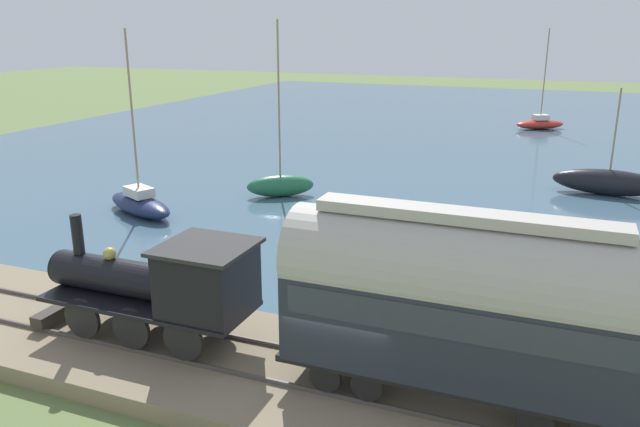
{
  "coord_description": "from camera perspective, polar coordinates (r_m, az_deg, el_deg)",
  "views": [
    {
      "loc": [
        -12.68,
        -4.35,
        8.85
      ],
      "look_at": [
        6.62,
        3.35,
        2.55
      ],
      "focal_mm": 35.0,
      "sensor_mm": 36.0,
      "label": 1
    }
  ],
  "objects": [
    {
      "name": "ground_plane",
      "position": [
        16.06,
        2.44,
        -16.6
      ],
      "size": [
        200.0,
        200.0,
        0.0
      ],
      "primitive_type": "plane",
      "color": "#607542"
    },
    {
      "name": "harbor_water",
      "position": [
        56.57,
        17.19,
        7.11
      ],
      "size": [
        80.0,
        80.0,
        0.01
      ],
      "color": "#426075",
      "rests_on": "ground"
    },
    {
      "name": "rail_embankment",
      "position": [
        15.98,
        2.55,
        -15.72
      ],
      "size": [
        5.31,
        56.0,
        0.61
      ],
      "color": "#84755B",
      "rests_on": "ground"
    },
    {
      "name": "steam_locomotive",
      "position": [
        17.19,
        -13.81,
        -6.12
      ],
      "size": [
        2.24,
        6.48,
        3.23
      ],
      "color": "black",
      "rests_on": "rail_embankment"
    },
    {
      "name": "passenger_coach",
      "position": [
        14.1,
        12.66,
        -7.66
      ],
      "size": [
        2.26,
        8.11,
        4.5
      ],
      "color": "black",
      "rests_on": "rail_embankment"
    },
    {
      "name": "sailboat_navy",
      "position": [
        31.55,
        -16.15,
        0.93
      ],
      "size": [
        3.51,
        5.16,
        8.71
      ],
      "rotation": [
        0.0,
        0.0,
        -0.43
      ],
      "color": "#192347",
      "rests_on": "harbor_water"
    },
    {
      "name": "sailboat_black",
      "position": [
        37.15,
        24.88,
        2.62
      ],
      "size": [
        1.72,
        5.81,
        5.74
      ],
      "rotation": [
        0.0,
        0.0,
        -0.06
      ],
      "color": "black",
      "rests_on": "harbor_water"
    },
    {
      "name": "sailboat_red",
      "position": [
        59.09,
        19.47,
        7.8
      ],
      "size": [
        3.45,
        4.53,
        8.6
      ],
      "rotation": [
        0.0,
        0.0,
        0.5
      ],
      "color": "#B72D23",
      "rests_on": "harbor_water"
    },
    {
      "name": "sailboat_green",
      "position": [
        33.48,
        -3.64,
        2.67
      ],
      "size": [
        2.88,
        3.63,
        9.13
      ],
      "rotation": [
        0.0,
        0.0,
        0.57
      ],
      "color": "#236B42",
      "rests_on": "harbor_water"
    },
    {
      "name": "rowboat_off_pier",
      "position": [
        26.1,
        10.07,
        -2.65
      ],
      "size": [
        1.97,
        1.82,
        0.49
      ],
      "rotation": [
        0.0,
        0.0,
        -0.89
      ],
      "color": "#B7B2A3",
      "rests_on": "harbor_water"
    },
    {
      "name": "rowboat_near_shore",
      "position": [
        24.72,
        19.71,
        -4.46
      ],
      "size": [
        1.72,
        2.27,
        0.55
      ],
      "rotation": [
        0.0,
        0.0,
        -0.48
      ],
      "color": "silver",
      "rests_on": "harbor_water"
    }
  ]
}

